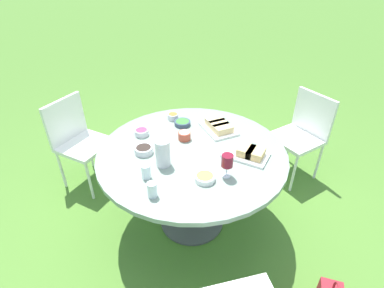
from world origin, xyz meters
TOP-DOWN VIEW (x-y plane):
  - ground_plane at (0.00, 0.00)m, footprint 40.00×40.00m
  - dining_table at (0.00, 0.00)m, footprint 1.43×1.43m
  - chair_near_right at (-1.00, 0.85)m, footprint 0.60×0.61m
  - chair_far_back at (-0.23, -1.23)m, footprint 0.51×0.49m
  - water_pitcher at (0.23, -0.14)m, footprint 0.11×0.10m
  - wine_glass at (0.22, 0.31)m, footprint 0.08×0.08m
  - platter_bread_main at (-0.05, 0.42)m, footprint 0.26×0.36m
  - platter_charcuterie at (-0.36, 0.12)m, footprint 0.38×0.37m
  - bowl_fries at (0.30, 0.18)m, footprint 0.14×0.14m
  - bowl_salad at (-0.35, -0.19)m, footprint 0.14×0.14m
  - bowl_olives at (0.13, -0.34)m, footprint 0.13×0.13m
  - bowl_dip_red at (-0.09, -0.46)m, footprint 0.11×0.11m
  - bowl_dip_cream at (-0.14, -0.11)m, footprint 0.10×0.10m
  - bowl_roasted_veg at (-0.43, -0.31)m, footprint 0.10×0.10m
  - cup_water_near at (0.39, -0.20)m, footprint 0.06×0.06m
  - cup_water_far at (0.54, -0.09)m, footprint 0.06×0.06m

SIDE VIEW (x-z plane):
  - ground_plane at x=0.00m, z-range 0.00..0.00m
  - chair_near_right at x=-1.00m, z-range 0.08..0.97m
  - chair_far_back at x=-0.23m, z-range 0.08..0.97m
  - dining_table at x=0.00m, z-range 0.28..1.04m
  - bowl_salad at x=-0.35m, z-range 0.77..0.81m
  - bowl_fries at x=0.30m, z-range 0.77..0.81m
  - bowl_dip_red at x=-0.09m, z-range 0.77..0.82m
  - bowl_olives at x=0.13m, z-range 0.77..0.82m
  - bowl_roasted_veg at x=-0.43m, z-range 0.77..0.82m
  - platter_bread_main at x=-0.05m, z-range 0.76..0.83m
  - platter_charcuterie at x=-0.36m, z-range 0.76..0.84m
  - bowl_dip_cream at x=-0.14m, z-range 0.77..0.83m
  - cup_water_near at x=0.39m, z-range 0.76..0.86m
  - cup_water_far at x=0.54m, z-range 0.76..0.87m
  - water_pitcher at x=0.23m, z-range 0.77..0.96m
  - wine_glass at x=0.22m, z-range 0.80..0.97m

